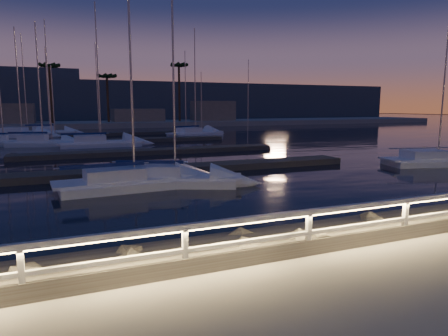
{
  "coord_description": "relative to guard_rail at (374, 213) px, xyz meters",
  "views": [
    {
      "loc": [
        -7.26,
        -7.51,
        3.42
      ],
      "look_at": [
        -2.47,
        4.0,
        1.49
      ],
      "focal_mm": 32.0,
      "sensor_mm": 36.0,
      "label": 1
    }
  ],
  "objects": [
    {
      "name": "guard_rail",
      "position": [
        0.0,
        0.0,
        0.0
      ],
      "size": [
        44.11,
        0.12,
        1.06
      ],
      "color": "silver",
      "rests_on": "ground"
    },
    {
      "name": "ground",
      "position": [
        0.07,
        0.0,
        -0.77
      ],
      "size": [
        400.0,
        400.0,
        0.0
      ],
      "primitive_type": "plane",
      "color": "gray",
      "rests_on": "ground"
    },
    {
      "name": "sailboat_g",
      "position": [
        -3.47,
        33.98,
        -0.94
      ],
      "size": [
        8.3,
        2.62,
        13.99
      ],
      "rotation": [
        0.0,
        0.0,
        -0.01
      ],
      "color": "white",
      "rests_on": "ground"
    },
    {
      "name": "sailboat_n",
      "position": [
        -11.73,
        50.86,
        -0.92
      ],
      "size": [
        8.42,
        5.5,
        14.04
      ],
      "rotation": [
        0.0,
        0.0,
        -0.43
      ],
      "color": "white",
      "rests_on": "ground"
    },
    {
      "name": "distant_hills",
      "position": [
        -22.06,
        133.69,
        3.96
      ],
      "size": [
        230.0,
        37.5,
        18.0
      ],
      "color": "#374556",
      "rests_on": "ground"
    },
    {
      "name": "palm_left",
      "position": [
        -7.93,
        72.0,
        9.36
      ],
      "size": [
        3.0,
        3.0,
        11.2
      ],
      "color": "#4F3725",
      "rests_on": "ground"
    },
    {
      "name": "riprap",
      "position": [
        -6.35,
        0.91,
        -0.87
      ],
      "size": [
        33.92,
        2.81,
        1.34
      ],
      "color": "#6B665C",
      "rests_on": "ground"
    },
    {
      "name": "far_shore",
      "position": [
        -0.06,
        74.05,
        -0.48
      ],
      "size": [
        160.0,
        14.0,
        5.2
      ],
      "color": "gray",
      "rests_on": "ground"
    },
    {
      "name": "sailboat_m",
      "position": [
        -8.36,
        54.62,
        -0.93
      ],
      "size": [
        7.39,
        3.03,
        12.31
      ],
      "rotation": [
        0.0,
        0.0,
        -0.12
      ],
      "color": "white",
      "rests_on": "ground"
    },
    {
      "name": "palm_right",
      "position": [
        16.07,
        72.0,
        10.26
      ],
      "size": [
        3.0,
        3.0,
        12.2
      ],
      "color": "#4F3725",
      "rests_on": "ground"
    },
    {
      "name": "sailboat_i",
      "position": [
        -8.83,
        36.82,
        -0.93
      ],
      "size": [
        7.46,
        3.75,
        12.31
      ],
      "rotation": [
        0.0,
        0.0,
        -0.24
      ],
      "color": "white",
      "rests_on": "ground"
    },
    {
      "name": "floating_docks",
      "position": [
        0.07,
        32.5,
        -1.17
      ],
      "size": [
        22.0,
        36.0,
        0.4
      ],
      "color": "#504942",
      "rests_on": "ground"
    },
    {
      "name": "sailboat_d",
      "position": [
        16.73,
        12.05,
        -0.98
      ],
      "size": [
        8.03,
        3.95,
        13.09
      ],
      "rotation": [
        0.0,
        0.0,
        -0.23
      ],
      "color": "white",
      "rests_on": "ground"
    },
    {
      "name": "harbor_water",
      "position": [
        0.07,
        31.22,
        -1.74
      ],
      "size": [
        400.0,
        440.0,
        0.6
      ],
      "color": "black",
      "rests_on": "ground"
    },
    {
      "name": "sailboat_k",
      "position": [
        9.83,
        43.86,
        -0.94
      ],
      "size": [
        8.64,
        5.28,
        14.23
      ],
      "rotation": [
        0.0,
        0.0,
        0.38
      ],
      "color": "white",
      "rests_on": "ground"
    },
    {
      "name": "sailboat_b",
      "position": [
        -1.94,
        12.08,
        -0.97
      ],
      "size": [
        6.87,
        4.44,
        11.44
      ],
      "rotation": [
        0.0,
        0.0,
        -0.42
      ],
      "color": "white",
      "rests_on": "ground"
    },
    {
      "name": "sailboat_c",
      "position": [
        -4.05,
        11.99,
        -0.96
      ],
      "size": [
        7.69,
        2.8,
        12.79
      ],
      "rotation": [
        0.0,
        0.0,
        0.07
      ],
      "color": "white",
      "rests_on": "ground"
    },
    {
      "name": "palm_center",
      "position": [
        2.07,
        73.0,
        8.01
      ],
      "size": [
        3.0,
        3.0,
        9.7
      ],
      "color": "#4F3725",
      "rests_on": "ground"
    },
    {
      "name": "sailboat_j",
      "position": [
        -12.53,
        38.53,
        -0.96
      ],
      "size": [
        7.22,
        2.42,
        12.15
      ],
      "rotation": [
        0.0,
        0.0,
        -0.03
      ],
      "color": "white",
      "rests_on": "ground"
    }
  ]
}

